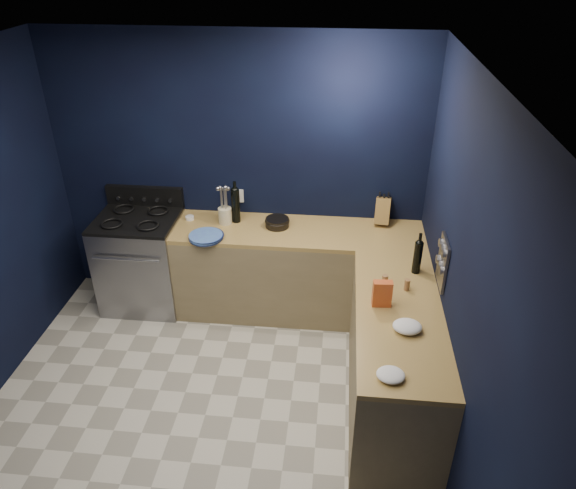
# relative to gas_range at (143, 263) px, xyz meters

# --- Properties ---
(floor) EXTENTS (3.50, 3.50, 0.02)m
(floor) POSITION_rel_gas_range_xyz_m (0.93, -1.42, -0.47)
(floor) COLOR beige
(floor) RESTS_ON ground
(ceiling) EXTENTS (3.50, 3.50, 0.02)m
(ceiling) POSITION_rel_gas_range_xyz_m (0.93, -1.42, 2.15)
(ceiling) COLOR silver
(ceiling) RESTS_ON ground
(wall_back) EXTENTS (3.50, 0.02, 2.60)m
(wall_back) POSITION_rel_gas_range_xyz_m (0.93, 0.34, 0.84)
(wall_back) COLOR black
(wall_back) RESTS_ON ground
(wall_right) EXTENTS (0.02, 3.50, 2.60)m
(wall_right) POSITION_rel_gas_range_xyz_m (2.69, -1.42, 0.84)
(wall_right) COLOR black
(wall_right) RESTS_ON ground
(cab_back) EXTENTS (2.30, 0.63, 0.86)m
(cab_back) POSITION_rel_gas_range_xyz_m (1.53, 0.02, -0.03)
(cab_back) COLOR olive
(cab_back) RESTS_ON floor
(top_back) EXTENTS (2.30, 0.63, 0.04)m
(top_back) POSITION_rel_gas_range_xyz_m (1.53, 0.02, 0.42)
(top_back) COLOR brown
(top_back) RESTS_ON cab_back
(cab_right) EXTENTS (0.63, 1.67, 0.86)m
(cab_right) POSITION_rel_gas_range_xyz_m (2.37, -1.13, -0.03)
(cab_right) COLOR olive
(cab_right) RESTS_ON floor
(top_right) EXTENTS (0.63, 1.67, 0.04)m
(top_right) POSITION_rel_gas_range_xyz_m (2.37, -1.13, 0.42)
(top_right) COLOR brown
(top_right) RESTS_ON cab_right
(gas_range) EXTENTS (0.76, 0.66, 0.92)m
(gas_range) POSITION_rel_gas_range_xyz_m (0.00, 0.00, 0.00)
(gas_range) COLOR gray
(gas_range) RESTS_ON floor
(oven_door) EXTENTS (0.59, 0.02, 0.42)m
(oven_door) POSITION_rel_gas_range_xyz_m (0.00, -0.32, -0.01)
(oven_door) COLOR black
(oven_door) RESTS_ON gas_range
(cooktop) EXTENTS (0.76, 0.66, 0.03)m
(cooktop) POSITION_rel_gas_range_xyz_m (0.00, 0.00, 0.48)
(cooktop) COLOR black
(cooktop) RESTS_ON gas_range
(backguard) EXTENTS (0.76, 0.06, 0.20)m
(backguard) POSITION_rel_gas_range_xyz_m (0.00, 0.30, 0.58)
(backguard) COLOR black
(backguard) RESTS_ON gas_range
(spice_panel) EXTENTS (0.02, 0.28, 0.38)m
(spice_panel) POSITION_rel_gas_range_xyz_m (2.67, -0.87, 0.72)
(spice_panel) COLOR gray
(spice_panel) RESTS_ON wall_right
(wall_outlet) EXTENTS (0.09, 0.02, 0.13)m
(wall_outlet) POSITION_rel_gas_range_xyz_m (0.93, 0.32, 0.62)
(wall_outlet) COLOR white
(wall_outlet) RESTS_ON wall_back
(plate_stack) EXTENTS (0.38, 0.38, 0.04)m
(plate_stack) POSITION_rel_gas_range_xyz_m (0.72, -0.22, 0.46)
(plate_stack) COLOR #4154B0
(plate_stack) RESTS_ON top_back
(ramekin) EXTENTS (0.09, 0.09, 0.03)m
(ramekin) POSITION_rel_gas_range_xyz_m (0.48, 0.13, 0.46)
(ramekin) COLOR white
(ramekin) RESTS_ON top_back
(utensil_crock) EXTENTS (0.14, 0.14, 0.16)m
(utensil_crock) POSITION_rel_gas_range_xyz_m (0.84, 0.09, 0.52)
(utensil_crock) COLOR beige
(utensil_crock) RESTS_ON top_back
(wine_bottle_back) EXTENTS (0.09, 0.09, 0.33)m
(wine_bottle_back) POSITION_rel_gas_range_xyz_m (0.93, 0.13, 0.60)
(wine_bottle_back) COLOR black
(wine_bottle_back) RESTS_ON top_back
(lemon_basket) EXTENTS (0.27, 0.27, 0.08)m
(lemon_basket) POSITION_rel_gas_range_xyz_m (1.33, 0.07, 0.48)
(lemon_basket) COLOR black
(lemon_basket) RESTS_ON top_back
(knife_block) EXTENTS (0.16, 0.30, 0.30)m
(knife_block) POSITION_rel_gas_range_xyz_m (2.30, 0.27, 0.56)
(knife_block) COLOR brown
(knife_block) RESTS_ON top_back
(wine_bottle_right) EXTENTS (0.07, 0.07, 0.27)m
(wine_bottle_right) POSITION_rel_gas_range_xyz_m (2.53, -0.58, 0.58)
(wine_bottle_right) COLOR black
(wine_bottle_right) RESTS_ON top_right
(oil_bottle) EXTENTS (0.06, 0.06, 0.24)m
(oil_bottle) POSITION_rel_gas_range_xyz_m (2.54, -0.56, 0.56)
(oil_bottle) COLOR #ABA430
(oil_bottle) RESTS_ON top_right
(spice_jar_near) EXTENTS (0.05, 0.05, 0.09)m
(spice_jar_near) POSITION_rel_gas_range_xyz_m (2.44, -0.84, 0.49)
(spice_jar_near) COLOR olive
(spice_jar_near) RESTS_ON top_right
(spice_jar_far) EXTENTS (0.06, 0.06, 0.09)m
(spice_jar_far) POSITION_rel_gas_range_xyz_m (2.27, -0.80, 0.49)
(spice_jar_far) COLOR olive
(spice_jar_far) RESTS_ON top_right
(crouton_bag) EXTENTS (0.14, 0.07, 0.20)m
(crouton_bag) POSITION_rel_gas_range_xyz_m (2.23, -1.06, 0.54)
(crouton_bag) COLOR #AF192C
(crouton_bag) RESTS_ON top_right
(towel_front) EXTENTS (0.21, 0.18, 0.07)m
(towel_front) POSITION_rel_gas_range_xyz_m (2.40, -1.33, 0.48)
(towel_front) COLOR white
(towel_front) RESTS_ON top_right
(towel_end) EXTENTS (0.21, 0.20, 0.05)m
(towel_end) POSITION_rel_gas_range_xyz_m (2.26, -1.80, 0.47)
(towel_end) COLOR white
(towel_end) RESTS_ON top_right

